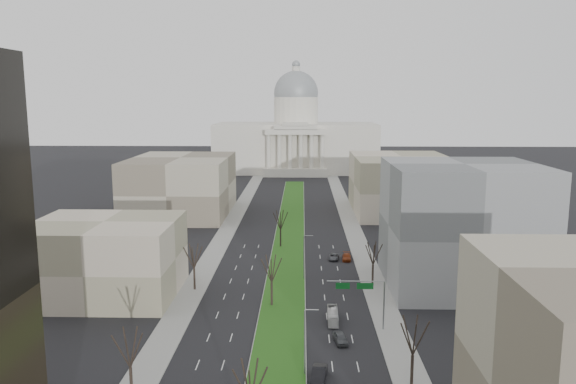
% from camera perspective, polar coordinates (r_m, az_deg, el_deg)
% --- Properties ---
extents(ground, '(600.00, 600.00, 0.00)m').
position_cam_1_polar(ground, '(139.07, 0.07, -5.61)').
color(ground, black).
rests_on(ground, ground).
extents(median, '(8.00, 222.03, 0.20)m').
position_cam_1_polar(median, '(138.07, 0.05, -5.68)').
color(median, '#999993').
rests_on(median, ground).
extents(sidewalk_left, '(5.00, 330.00, 0.15)m').
position_cam_1_polar(sidewalk_left, '(116.91, -8.95, -8.63)').
color(sidewalk_left, gray).
rests_on(sidewalk_left, ground).
extents(sidewalk_right, '(5.00, 330.00, 0.15)m').
position_cam_1_polar(sidewalk_right, '(115.92, 8.54, -8.78)').
color(sidewalk_right, gray).
rests_on(sidewalk_right, ground).
extents(capitol, '(80.00, 46.00, 55.00)m').
position_cam_1_polar(capitol, '(284.56, 0.81, 5.44)').
color(capitol, beige).
rests_on(capitol, ground).
extents(building_beige_left, '(26.00, 22.00, 14.00)m').
position_cam_1_polar(building_beige_left, '(109.62, -18.04, -6.43)').
color(building_beige_left, '#9D977A').
rests_on(building_beige_left, ground).
extents(building_grey_right, '(28.00, 26.00, 24.00)m').
position_cam_1_polar(building_grey_right, '(113.21, 17.20, -3.28)').
color(building_grey_right, slate).
rests_on(building_grey_right, ground).
extents(building_far_left, '(30.00, 40.00, 18.00)m').
position_cam_1_polar(building_far_left, '(180.47, -10.80, 0.63)').
color(building_far_left, gray).
rests_on(building_far_left, ground).
extents(building_far_right, '(30.00, 40.00, 18.00)m').
position_cam_1_polar(building_far_right, '(184.05, 11.38, 0.78)').
color(building_far_right, '#9D977A').
rests_on(building_far_right, ground).
extents(tree_left_mid, '(5.40, 5.40, 9.72)m').
position_cam_1_polar(tree_left_mid, '(71.71, -15.81, -14.87)').
color(tree_left_mid, black).
rests_on(tree_left_mid, ground).
extents(tree_left_far, '(5.28, 5.28, 9.50)m').
position_cam_1_polar(tree_left_far, '(108.32, -9.55, -6.37)').
color(tree_left_far, black).
rests_on(tree_left_far, ground).
extents(tree_right_mid, '(5.52, 5.52, 9.94)m').
position_cam_1_polar(tree_right_mid, '(73.63, 12.61, -13.94)').
color(tree_right_mid, black).
rests_on(tree_right_mid, ground).
extents(tree_right_far, '(5.04, 5.04, 9.07)m').
position_cam_1_polar(tree_right_far, '(111.18, 8.65, -6.10)').
color(tree_right_far, black).
rests_on(tree_right_far, ground).
extents(tree_median_a, '(5.40, 5.40, 9.72)m').
position_cam_1_polar(tree_median_a, '(61.80, -3.81, -18.67)').
color(tree_median_a, black).
rests_on(tree_median_a, ground).
extents(tree_median_b, '(5.40, 5.40, 9.72)m').
position_cam_1_polar(tree_median_b, '(98.79, -1.68, -7.70)').
color(tree_median_b, black).
rests_on(tree_median_b, ground).
extents(tree_median_c, '(5.40, 5.40, 9.72)m').
position_cam_1_polar(tree_median_c, '(137.48, -0.77, -2.79)').
color(tree_median_c, black).
rests_on(tree_median_c, ground).
extents(streetlamp_median_b, '(1.90, 0.20, 9.16)m').
position_cam_1_polar(streetlamp_median_b, '(76.00, 1.75, -14.87)').
color(streetlamp_median_b, gray).
rests_on(streetlamp_median_b, ground).
extents(streetlamp_median_c, '(1.90, 0.20, 9.16)m').
position_cam_1_polar(streetlamp_median_c, '(113.66, 1.66, -6.55)').
color(streetlamp_median_c, gray).
rests_on(streetlamp_median_c, ground).
extents(mast_arm_signs, '(9.12, 0.24, 8.09)m').
position_cam_1_polar(mast_arm_signs, '(90.05, 8.02, -10.11)').
color(mast_arm_signs, gray).
rests_on(mast_arm_signs, ground).
extents(car_grey_near, '(2.44, 4.54, 1.47)m').
position_cam_1_polar(car_grey_near, '(87.12, 5.35, -14.55)').
color(car_grey_near, '#45484C').
rests_on(car_grey_near, ground).
extents(car_black, '(2.56, 5.39, 1.71)m').
position_cam_1_polar(car_black, '(76.43, 3.16, -18.04)').
color(car_black, black).
rests_on(car_black, ground).
extents(car_red, '(2.33, 4.95, 1.40)m').
position_cam_1_polar(car_red, '(128.67, 5.98, -6.59)').
color(car_red, maroon).
rests_on(car_red, ground).
extents(car_grey_far, '(2.75, 4.88, 1.29)m').
position_cam_1_polar(car_grey_far, '(128.79, 4.68, -6.58)').
color(car_grey_far, '#4E5056').
rests_on(car_grey_far, ground).
extents(box_van, '(1.79, 7.04, 1.95)m').
position_cam_1_polar(box_van, '(94.52, 4.57, -12.41)').
color(box_van, white).
rests_on(box_van, ground).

